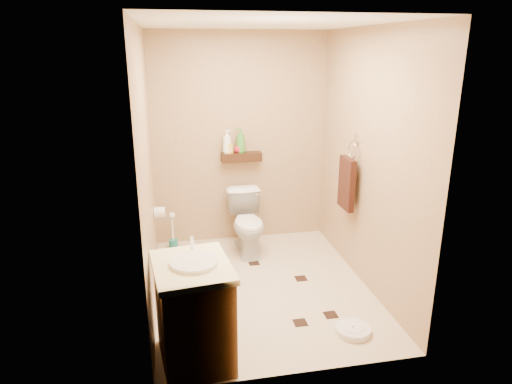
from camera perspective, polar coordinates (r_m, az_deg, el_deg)
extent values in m
plane|color=#C9B693|center=(4.51, 0.75, -11.77)|extent=(2.50, 2.50, 0.00)
cube|color=tan|center=(5.26, -1.99, 6.50)|extent=(2.00, 0.04, 2.40)
cube|color=tan|center=(2.90, 5.89, -2.90)|extent=(2.00, 0.04, 2.40)
cube|color=tan|center=(3.98, -13.43, 2.40)|extent=(0.04, 2.50, 2.40)
cube|color=tan|center=(4.37, 13.80, 3.71)|extent=(0.04, 2.50, 2.40)
cube|color=white|center=(3.93, 0.90, 20.35)|extent=(2.00, 2.50, 0.02)
cube|color=black|center=(5.22, -1.83, 4.40)|extent=(0.46, 0.14, 0.10)
cube|color=black|center=(4.29, -4.50, -13.40)|extent=(0.11, 0.11, 0.01)
cube|color=black|center=(4.67, 5.63, -10.70)|extent=(0.11, 0.11, 0.01)
cube|color=black|center=(4.01, 5.55, -15.94)|extent=(0.11, 0.11, 0.01)
cube|color=black|center=(4.88, -7.55, -9.46)|extent=(0.11, 0.11, 0.01)
cube|color=black|center=(4.14, 9.32, -14.91)|extent=(0.11, 0.11, 0.01)
cube|color=black|center=(4.95, -0.26, -8.87)|extent=(0.11, 0.11, 0.01)
imported|color=white|center=(5.10, -1.04, -3.89)|extent=(0.39, 0.68, 0.68)
cube|color=brown|center=(3.43, -7.75, -15.08)|extent=(0.55, 0.65, 0.73)
cube|color=#FFF1B8|center=(3.24, -8.03, -9.28)|extent=(0.59, 0.69, 0.05)
cylinder|color=white|center=(3.23, -7.72, -8.81)|extent=(0.34, 0.34, 0.05)
cylinder|color=silver|center=(3.39, -7.99, -6.36)|extent=(0.03, 0.03, 0.11)
cylinder|color=white|center=(3.94, 12.03, -16.53)|extent=(0.36, 0.36, 0.05)
cylinder|color=white|center=(3.92, 12.05, -16.18)|extent=(0.17, 0.17, 0.01)
cylinder|color=#1B6E6F|center=(5.36, -10.28, -6.43)|extent=(0.10, 0.10, 0.11)
cylinder|color=white|center=(5.28, -10.40, -4.42)|extent=(0.02, 0.02, 0.31)
sphere|color=white|center=(5.22, -10.49, -2.91)|extent=(0.07, 0.07, 0.07)
cube|color=silver|center=(4.55, 12.49, 6.66)|extent=(0.03, 0.06, 0.08)
torus|color=silver|center=(4.56, 11.98, 5.17)|extent=(0.02, 0.19, 0.19)
cube|color=#381711|center=(4.62, 11.26, 1.05)|extent=(0.06, 0.30, 0.52)
cylinder|color=white|center=(4.78, -11.96, -2.51)|extent=(0.11, 0.11, 0.11)
cylinder|color=silver|center=(4.76, -12.49, -1.86)|extent=(0.04, 0.02, 0.02)
imported|color=white|center=(5.16, -3.65, 6.30)|extent=(0.12, 0.12, 0.27)
imported|color=yellow|center=(5.17, -3.48, 5.77)|extent=(0.11, 0.11, 0.17)
imported|color=red|center=(5.19, -2.18, 5.62)|extent=(0.12, 0.12, 0.13)
imported|color=#3B882D|center=(5.18, -1.95, 6.42)|extent=(0.13, 0.13, 0.28)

